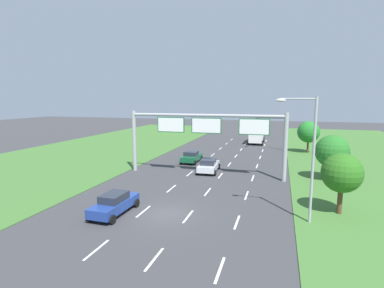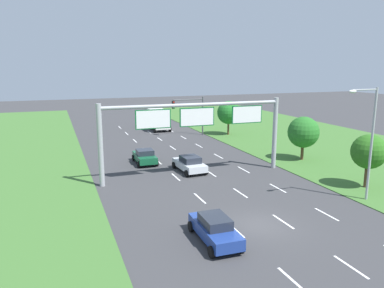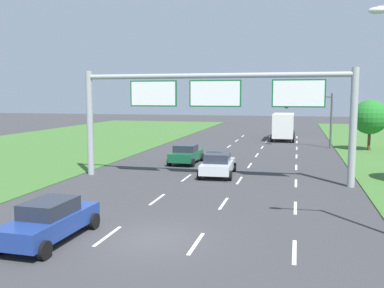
{
  "view_description": "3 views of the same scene",
  "coord_description": "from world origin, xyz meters",
  "px_view_note": "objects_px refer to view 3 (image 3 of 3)",
  "views": [
    {
      "loc": [
        7.79,
        -19.49,
        8.33
      ],
      "look_at": [
        -1.68,
        12.63,
        3.29
      ],
      "focal_mm": 28.0,
      "sensor_mm": 36.0,
      "label": 1
    },
    {
      "loc": [
        -11.84,
        -19.4,
        10.0
      ],
      "look_at": [
        0.38,
        13.44,
        2.66
      ],
      "focal_mm": 35.0,
      "sensor_mm": 36.0,
      "label": 2
    },
    {
      "loc": [
        5.22,
        -14.7,
        5.38
      ],
      "look_at": [
        -1.3,
        11.76,
        2.28
      ],
      "focal_mm": 40.0,
      "sensor_mm": 36.0,
      "label": 3
    }
  ],
  "objects_px": {
    "car_mid_lane": "(186,154)",
    "car_lead_silver": "(50,220)",
    "sign_gantry": "(214,102)",
    "traffic_light_mast": "(312,110)",
    "car_near_red": "(218,164)",
    "roadside_tree_far": "(370,117)",
    "box_truck": "(284,126)"
  },
  "relations": [
    {
      "from": "car_near_red",
      "to": "car_lead_silver",
      "type": "xyz_separation_m",
      "value": [
        -3.68,
        -14.32,
        0.01
      ]
    },
    {
      "from": "car_lead_silver",
      "to": "roadside_tree_far",
      "type": "height_order",
      "value": "roadside_tree_far"
    },
    {
      "from": "car_mid_lane",
      "to": "car_near_red",
      "type": "bearing_deg",
      "value": -51.62
    },
    {
      "from": "car_mid_lane",
      "to": "sign_gantry",
      "type": "distance_m",
      "value": 8.17
    },
    {
      "from": "sign_gantry",
      "to": "traffic_light_mast",
      "type": "height_order",
      "value": "sign_gantry"
    },
    {
      "from": "box_truck",
      "to": "roadside_tree_far",
      "type": "xyz_separation_m",
      "value": [
        8.44,
        -8.73,
        1.57
      ]
    },
    {
      "from": "roadside_tree_far",
      "to": "car_mid_lane",
      "type": "bearing_deg",
      "value": -142.43
    },
    {
      "from": "car_mid_lane",
      "to": "traffic_light_mast",
      "type": "relative_size",
      "value": 0.74
    },
    {
      "from": "car_lead_silver",
      "to": "sign_gantry",
      "type": "height_order",
      "value": "sign_gantry"
    },
    {
      "from": "car_mid_lane",
      "to": "roadside_tree_far",
      "type": "height_order",
      "value": "roadside_tree_far"
    },
    {
      "from": "traffic_light_mast",
      "to": "roadside_tree_far",
      "type": "relative_size",
      "value": 1.12
    },
    {
      "from": "roadside_tree_far",
      "to": "traffic_light_mast",
      "type": "bearing_deg",
      "value": 165.06
    },
    {
      "from": "traffic_light_mast",
      "to": "roadside_tree_far",
      "type": "bearing_deg",
      "value": -14.94
    },
    {
      "from": "sign_gantry",
      "to": "roadside_tree_far",
      "type": "xyz_separation_m",
      "value": [
        11.9,
        17.91,
        -1.65
      ]
    },
    {
      "from": "box_truck",
      "to": "car_lead_silver",
      "type": "bearing_deg",
      "value": -100.33
    },
    {
      "from": "car_near_red",
      "to": "roadside_tree_far",
      "type": "xyz_separation_m",
      "value": [
        11.97,
        16.25,
        2.54
      ]
    },
    {
      "from": "car_lead_silver",
      "to": "car_near_red",
      "type": "bearing_deg",
      "value": 76.91
    },
    {
      "from": "car_near_red",
      "to": "roadside_tree_far",
      "type": "distance_m",
      "value": 20.34
    },
    {
      "from": "car_near_red",
      "to": "box_truck",
      "type": "distance_m",
      "value": 25.24
    },
    {
      "from": "box_truck",
      "to": "traffic_light_mast",
      "type": "bearing_deg",
      "value": -67.34
    },
    {
      "from": "roadside_tree_far",
      "to": "sign_gantry",
      "type": "bearing_deg",
      "value": -123.61
    },
    {
      "from": "car_near_red",
      "to": "traffic_light_mast",
      "type": "distance_m",
      "value": 19.12
    },
    {
      "from": "car_lead_silver",
      "to": "roadside_tree_far",
      "type": "xyz_separation_m",
      "value": [
        15.66,
        30.56,
        2.53
      ]
    },
    {
      "from": "car_lead_silver",
      "to": "car_mid_lane",
      "type": "bearing_deg",
      "value": 90.36
    },
    {
      "from": "car_mid_lane",
      "to": "car_lead_silver",
      "type": "bearing_deg",
      "value": -89.69
    },
    {
      "from": "box_truck",
      "to": "car_mid_lane",
      "type": "bearing_deg",
      "value": -108.49
    },
    {
      "from": "box_truck",
      "to": "roadside_tree_far",
      "type": "bearing_deg",
      "value": -45.89
    },
    {
      "from": "sign_gantry",
      "to": "roadside_tree_far",
      "type": "distance_m",
      "value": 21.56
    },
    {
      "from": "car_near_red",
      "to": "box_truck",
      "type": "relative_size",
      "value": 0.57
    },
    {
      "from": "car_near_red",
      "to": "sign_gantry",
      "type": "bearing_deg",
      "value": -90.72
    },
    {
      "from": "car_mid_lane",
      "to": "roadside_tree_far",
      "type": "distance_m",
      "value": 19.52
    },
    {
      "from": "sign_gantry",
      "to": "traffic_light_mast",
      "type": "bearing_deg",
      "value": 71.46
    }
  ]
}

